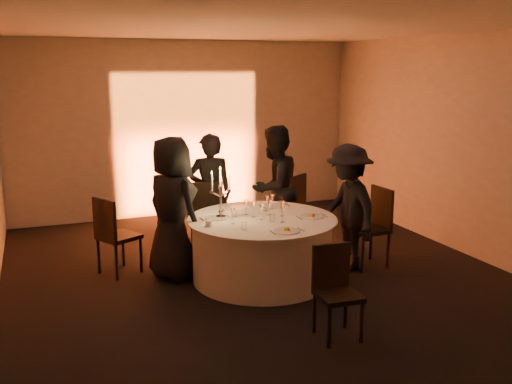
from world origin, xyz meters
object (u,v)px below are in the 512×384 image
object	(u,v)px
chair_back_right	(290,206)
chair_front	(335,286)
chair_back_left	(206,212)
guest_left	(173,208)
guest_right	(348,208)
coffee_cup	(208,224)
chair_right	(373,222)
banquet_table	(262,249)
candelabra	(221,200)
guest_back_right	(274,188)
chair_left	(113,232)
guest_back_left	(210,193)

from	to	relation	value
chair_back_right	chair_front	world-z (taller)	chair_back_right
chair_back_left	guest_left	world-z (taller)	guest_left
guest_right	coffee_cup	size ratio (longest dim) A/B	14.65
chair_right	banquet_table	bearing A→B (deg)	-94.20
guest_left	candelabra	world-z (taller)	guest_left
coffee_cup	chair_right	bearing A→B (deg)	1.36
chair_right	chair_back_right	bearing A→B (deg)	-153.49
banquet_table	guest_right	distance (m)	1.23
banquet_table	chair_front	bearing A→B (deg)	-86.58
banquet_table	guest_back_right	size ratio (longest dim) A/B	1.03
coffee_cup	guest_right	bearing A→B (deg)	2.05
chair_right	candelabra	bearing A→B (deg)	-99.82
guest_right	candelabra	size ratio (longest dim) A/B	2.58
chair_back_right	chair_back_left	bearing A→B (deg)	-42.22
chair_left	guest_back_right	size ratio (longest dim) A/B	0.56
guest_back_left	guest_back_right	size ratio (longest dim) A/B	0.95
guest_back_left	guest_back_right	world-z (taller)	guest_back_right
chair_left	banquet_table	bearing A→B (deg)	-144.15
chair_left	chair_back_left	distance (m)	1.41
guest_left	candelabra	size ratio (longest dim) A/B	2.79
banquet_table	chair_left	bearing A→B (deg)	153.98
banquet_table	chair_back_left	world-z (taller)	chair_back_left
chair_back_left	candelabra	xyz separation A→B (m)	(-0.13, -1.07, 0.41)
chair_front	guest_right	world-z (taller)	guest_right
banquet_table	guest_left	distance (m)	1.19
chair_back_left	coffee_cup	world-z (taller)	chair_back_left
guest_back_right	coffee_cup	xyz separation A→B (m)	(-1.33, -1.22, -0.08)
chair_right	guest_left	bearing A→B (deg)	-103.59
chair_back_right	guest_right	bearing A→B (deg)	67.93
chair_left	guest_back_right	world-z (taller)	guest_back_right
coffee_cup	guest_left	bearing A→B (deg)	116.85
guest_right	chair_back_right	bearing A→B (deg)	-169.09
chair_right	chair_back_left	bearing A→B (deg)	-127.88
chair_back_right	coffee_cup	xyz separation A→B (m)	(-1.59, -1.23, 0.21)
chair_front	chair_back_right	bearing A→B (deg)	77.17
banquet_table	chair_left	xyz separation A→B (m)	(-1.66, 0.81, 0.17)
banquet_table	guest_right	bearing A→B (deg)	-1.98
banquet_table	candelabra	world-z (taller)	candelabra
guest_left	guest_back_right	xyz separation A→B (m)	(1.61, 0.66, 0.00)
chair_left	chair_right	distance (m)	3.30
banquet_table	chair_back_right	size ratio (longest dim) A/B	1.73
guest_left	coffee_cup	world-z (taller)	guest_left
banquet_table	chair_front	world-z (taller)	chair_front
coffee_cup	candelabra	xyz separation A→B (m)	(0.25, 0.32, 0.19)
chair_back_left	chair_right	bearing A→B (deg)	157.01
chair_back_right	guest_back_left	xyz separation A→B (m)	(-1.15, 0.14, 0.24)
chair_front	chair_right	bearing A→B (deg)	50.89
chair_back_right	guest_back_left	distance (m)	1.19
chair_right	candelabra	world-z (taller)	candelabra
chair_left	guest_left	distance (m)	0.83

